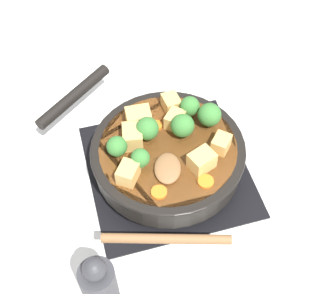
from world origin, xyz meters
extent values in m
plane|color=silver|center=(0.00, 0.00, 0.00)|extent=(2.40, 2.40, 0.00)
cube|color=black|center=(0.00, 0.00, 0.00)|extent=(0.31, 0.31, 0.01)
torus|color=black|center=(0.00, 0.00, 0.02)|extent=(0.24, 0.24, 0.01)
cube|color=black|center=(0.00, 0.00, 0.02)|extent=(0.01, 0.23, 0.01)
cube|color=black|center=(0.00, 0.00, 0.02)|extent=(0.23, 0.01, 0.01)
cylinder|color=black|center=(0.00, 0.00, 0.05)|extent=(0.29, 0.29, 0.05)
cylinder|color=brown|center=(0.00, 0.00, 0.06)|extent=(0.26, 0.26, 0.05)
torus|color=black|center=(0.00, 0.00, 0.08)|extent=(0.29, 0.29, 0.01)
cylinder|color=black|center=(-0.19, -0.15, 0.07)|extent=(0.14, 0.17, 0.02)
ellipsoid|color=brown|center=(0.05, -0.02, 0.09)|extent=(0.08, 0.07, 0.01)
cylinder|color=brown|center=(0.18, -0.05, 0.09)|extent=(0.08, 0.21, 0.02)
cube|color=tan|center=(0.06, 0.05, 0.10)|extent=(0.05, 0.05, 0.03)
cube|color=tan|center=(-0.03, -0.06, 0.10)|extent=(0.05, 0.04, 0.04)
cube|color=tan|center=(-0.05, 0.03, 0.09)|extent=(0.05, 0.05, 0.03)
cube|color=tan|center=(0.03, 0.09, 0.09)|extent=(0.05, 0.05, 0.03)
cube|color=tan|center=(-0.09, 0.03, 0.09)|extent=(0.04, 0.03, 0.03)
cube|color=tan|center=(-0.07, -0.04, 0.10)|extent=(0.04, 0.05, 0.04)
cube|color=tan|center=(0.05, -0.09, 0.10)|extent=(0.05, 0.05, 0.03)
cylinder|color=#709956|center=(0.03, -0.06, 0.09)|extent=(0.01, 0.01, 0.01)
sphere|color=#387533|center=(0.03, -0.06, 0.10)|extent=(0.03, 0.03, 0.03)
cylinder|color=#709956|center=(-0.03, 0.09, 0.09)|extent=(0.01, 0.01, 0.01)
sphere|color=#387533|center=(-0.03, 0.09, 0.11)|extent=(0.05, 0.05, 0.05)
cylinder|color=#709956|center=(-0.01, -0.09, 0.09)|extent=(0.01, 0.01, 0.01)
sphere|color=#387533|center=(-0.01, -0.09, 0.11)|extent=(0.04, 0.04, 0.04)
cylinder|color=#709956|center=(-0.07, 0.06, 0.09)|extent=(0.01, 0.01, 0.01)
sphere|color=#387533|center=(-0.07, 0.06, 0.11)|extent=(0.04, 0.04, 0.04)
cylinder|color=#709956|center=(-0.03, -0.03, 0.09)|extent=(0.01, 0.01, 0.01)
sphere|color=#387533|center=(-0.03, -0.03, 0.11)|extent=(0.04, 0.04, 0.04)
cylinder|color=#709956|center=(-0.02, 0.03, 0.09)|extent=(0.01, 0.01, 0.01)
sphere|color=#387533|center=(-0.02, 0.03, 0.11)|extent=(0.04, 0.04, 0.04)
cylinder|color=orange|center=(0.09, -0.04, 0.08)|extent=(0.03, 0.03, 0.01)
cylinder|color=orange|center=(0.09, 0.04, 0.08)|extent=(0.03, 0.03, 0.01)
cylinder|color=orange|center=(-0.05, -0.01, 0.08)|extent=(0.02, 0.02, 0.01)
cylinder|color=#333338|center=(0.24, -0.17, 0.07)|extent=(0.05, 0.05, 0.15)
sphere|color=#333338|center=(0.24, -0.17, 0.16)|extent=(0.03, 0.03, 0.03)
camera|label=1|loc=(0.51, -0.14, 0.77)|focal=50.00mm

